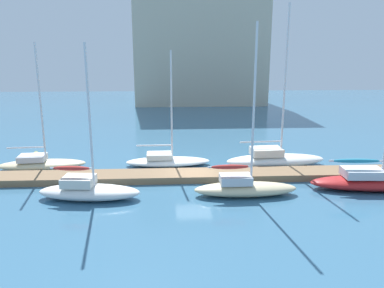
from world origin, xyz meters
TOP-DOWN VIEW (x-y plane):
  - ground_plane at (0.00, 0.00)m, footprint 120.00×120.00m
  - dock_pier at (0.00, 0.00)m, footprint 29.06×2.18m
  - sailboat_0 at (-11.39, 2.87)m, footprint 6.58×2.60m
  - sailboat_1 at (-6.56, -3.29)m, footprint 6.29×2.62m
  - sailboat_2 at (-1.88, 3.23)m, footprint 6.55×2.25m
  - sailboat_3 at (2.92, -3.26)m, footprint 6.36×1.88m
  - sailboat_4 at (6.45, 2.68)m, footprint 7.88×2.80m
  - sailboat_5 at (11.41, -2.63)m, footprint 8.36×2.76m
  - mooring_buoy_yellow at (-12.78, 5.83)m, footprint 0.57×0.57m
  - harbor_building_distant at (3.45, 40.58)m, footprint 21.48×11.45m

SIDE VIEW (x-z plane):
  - ground_plane at x=0.00m, z-range 0.00..0.00m
  - dock_pier at x=0.00m, z-range 0.00..0.46m
  - mooring_buoy_yellow at x=-12.78m, z-range 0.00..0.57m
  - sailboat_2 at x=-1.88m, z-range -3.94..4.81m
  - sailboat_0 at x=-11.39m, z-range -4.17..5.13m
  - sailboat_1 at x=-6.56m, z-range -3.97..5.15m
  - sailboat_3 at x=2.92m, z-range -4.54..5.73m
  - sailboat_4 at x=6.45m, z-range -5.39..6.61m
  - sailboat_5 at x=11.41m, z-range -5.76..6.99m
  - harbor_building_distant at x=3.45m, z-range 0.00..21.50m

